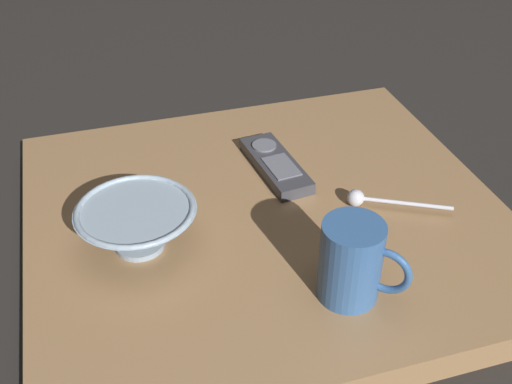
{
  "coord_description": "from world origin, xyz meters",
  "views": [
    {
      "loc": [
        0.66,
        -0.22,
        0.58
      ],
      "look_at": [
        -0.02,
        -0.01,
        0.06
      ],
      "focal_mm": 44.18,
      "sensor_mm": 36.0,
      "label": 1
    }
  ],
  "objects_px": {
    "coffee_mug": "(353,262)",
    "cereal_bowl": "(137,224)",
    "tv_remote_near": "(276,165)",
    "teaspoon": "(367,199)"
  },
  "relations": [
    {
      "from": "cereal_bowl",
      "to": "coffee_mug",
      "type": "bearing_deg",
      "value": 54.83
    },
    {
      "from": "cereal_bowl",
      "to": "tv_remote_near",
      "type": "bearing_deg",
      "value": 117.57
    },
    {
      "from": "coffee_mug",
      "to": "tv_remote_near",
      "type": "xyz_separation_m",
      "value": [
        -0.28,
        -0.0,
        -0.04
      ]
    },
    {
      "from": "cereal_bowl",
      "to": "teaspoon",
      "type": "xyz_separation_m",
      "value": [
        0.01,
        0.32,
        -0.02
      ]
    },
    {
      "from": "tv_remote_near",
      "to": "teaspoon",
      "type": "bearing_deg",
      "value": 37.59
    },
    {
      "from": "cereal_bowl",
      "to": "teaspoon",
      "type": "height_order",
      "value": "cereal_bowl"
    },
    {
      "from": "teaspoon",
      "to": "cereal_bowl",
      "type": "bearing_deg",
      "value": -91.17
    },
    {
      "from": "coffee_mug",
      "to": "teaspoon",
      "type": "bearing_deg",
      "value": 148.42
    },
    {
      "from": "tv_remote_near",
      "to": "cereal_bowl",
      "type": "bearing_deg",
      "value": -62.43
    },
    {
      "from": "coffee_mug",
      "to": "cereal_bowl",
      "type": "bearing_deg",
      "value": -125.17
    }
  ]
}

